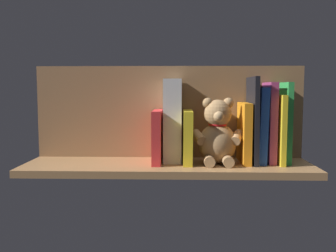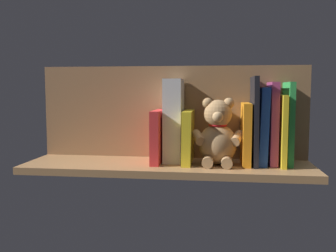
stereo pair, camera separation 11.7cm
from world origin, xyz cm
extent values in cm
cube|color=#A87A4C|center=(0.00, 0.00, -1.10)|extent=(89.51, 25.84, 2.20)
cube|color=olive|center=(0.00, -10.67, 15.43)|extent=(89.51, 1.50, 30.86)
cube|color=green|center=(-36.75, -2.94, 12.63)|extent=(1.71, 13.15, 25.26)
cube|color=yellow|center=(-34.56, -1.94, 10.71)|extent=(1.53, 15.17, 21.41)
cube|color=#B23F72|center=(-32.06, -3.09, 12.64)|extent=(2.36, 12.87, 25.28)
cube|color=blue|center=(-29.05, -2.75, 11.83)|extent=(3.10, 13.54, 23.71)
cube|color=black|center=(-26.51, -1.85, 13.47)|extent=(1.71, 15.34, 26.95)
cube|color=orange|center=(-24.02, -2.03, 9.45)|extent=(2.45, 14.98, 18.90)
ellipsoid|color=tan|center=(-15.43, -0.09, 6.23)|extent=(11.97, 10.74, 12.46)
sphere|color=tan|center=(-15.43, -0.09, 15.67)|extent=(8.57, 8.57, 8.57)
sphere|color=tan|center=(-18.64, -0.05, 18.88)|extent=(3.31, 3.31, 3.31)
sphere|color=tan|center=(-12.22, -0.13, 18.88)|extent=(3.31, 3.31, 3.31)
sphere|color=tan|center=(-15.38, 3.55, 15.03)|extent=(3.31, 3.31, 3.31)
cylinder|color=tan|center=(-21.32, 1.54, 8.41)|extent=(4.90, 6.76, 4.61)
cylinder|color=tan|center=(-9.49, 1.39, 8.41)|extent=(4.78, 6.74, 4.61)
cylinder|color=tan|center=(-18.16, 5.24, 1.65)|extent=(3.37, 4.71, 3.31)
cylinder|color=tan|center=(-12.56, 5.17, 1.65)|extent=(3.37, 4.71, 3.31)
torus|color=red|center=(-15.43, -0.09, 12.26)|extent=(5.76, 5.76, 0.97)
cube|color=yellow|center=(-6.18, -1.41, 8.23)|extent=(2.97, 16.22, 16.48)
cube|color=silver|center=(-1.38, -3.49, 13.17)|extent=(5.68, 11.86, 26.35)
cube|color=red|center=(3.39, -1.43, 8.25)|extent=(2.74, 16.19, 16.49)
camera|label=1|loc=(-3.67, 116.61, 23.03)|focal=40.22mm
camera|label=2|loc=(-15.34, 115.65, 23.03)|focal=40.22mm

